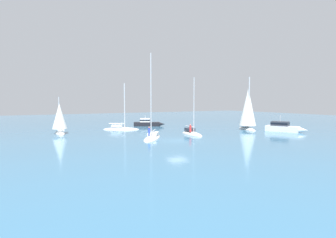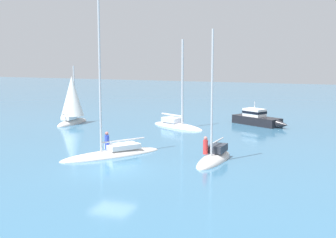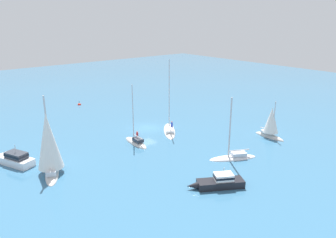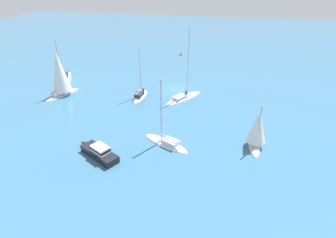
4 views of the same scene
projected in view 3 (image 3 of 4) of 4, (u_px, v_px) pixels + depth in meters
ground_plane at (147, 128)px, 53.67m from camera, size 160.00×160.00×0.00m
cabin_cruiser at (219, 182)px, 34.96m from camera, size 6.01×4.24×2.27m
sloop at (49, 146)px, 37.28m from camera, size 3.94×6.56×9.71m
sloop_1 at (136, 142)px, 47.14m from camera, size 1.84×5.52×9.08m
yacht at (169, 130)px, 52.04m from camera, size 5.93×7.17×11.77m
sailboat at (233, 157)px, 42.13m from camera, size 6.40×4.46×8.61m
sailboat_1 at (271, 124)px, 49.03m from camera, size 2.26×4.96×6.21m
powerboat at (14, 159)px, 40.42m from camera, size 3.85×6.47×2.69m
channel_buoy at (79, 105)px, 67.56m from camera, size 0.71×0.71×1.17m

